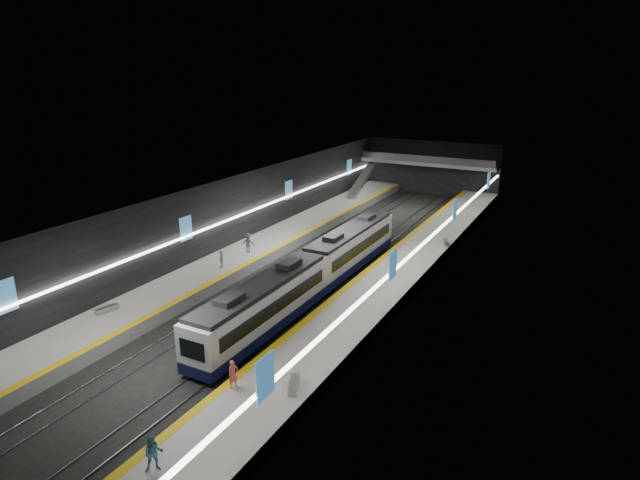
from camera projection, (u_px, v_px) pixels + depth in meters
The scene contains 26 objects.
ground at pixel (324, 266), 52.01m from camera, with size 70.00×70.00×0.00m, color black.
ceiling at pixel (324, 185), 49.54m from camera, with size 20.00×70.00×0.04m, color beige.
wall_left at pixel (238, 213), 55.23m from camera, with size 0.04×70.00×8.00m, color black.
wall_right at pixel (426, 242), 46.31m from camera, with size 0.04×70.00×8.00m, color black.
wall_back at pixel (432, 168), 80.17m from camera, with size 20.00×0.04×8.00m, color black.
platform_left at pixel (259, 249), 55.20m from camera, with size 5.00×70.00×1.00m, color slate.
tile_surface_left at pixel (259, 244), 55.04m from camera, with size 5.00×70.00×0.02m, color #9E9E99.
tactile_strip_left at pixel (277, 247), 54.06m from camera, with size 0.60×70.00×0.02m, color yellow.
platform_right at pixel (397, 274), 48.51m from camera, with size 5.00×70.00×1.00m, color slate.
tile_surface_right at pixel (397, 269), 48.35m from camera, with size 5.00×70.00×0.02m, color #9E9E99.
tactile_strip_right at pixel (375, 265), 49.33m from camera, with size 0.60×70.00×0.02m, color yellow.
rails at pixel (324, 265), 51.99m from camera, with size 6.52×70.00×0.12m.
train at pixel (313, 271), 44.52m from camera, with size 2.69×30.04×3.60m.
ad_posters at pixel (329, 219), 51.46m from camera, with size 19.94×53.50×2.20m.
cove_light_left at pixel (240, 215), 55.21m from camera, with size 0.25×68.60×0.12m, color white.
cove_light_right at pixel (423, 243), 46.47m from camera, with size 0.25×68.60×0.12m, color white.
mezzanine_bridge at pixel (428, 163), 78.11m from camera, with size 20.00×3.00×1.50m.
escalator at pixel (361, 181), 76.30m from camera, with size 1.20×8.00×0.60m, color #99999E.
bench_left_near at pixel (107, 309), 39.86m from camera, with size 0.47×1.69×0.41m, color #99999E.
bench_left_far at pixel (352, 192), 76.91m from camera, with size 0.57×2.06×0.50m, color #99999E.
bench_right_near at pixel (294, 385), 30.38m from camera, with size 0.51×1.83×0.45m, color #99999E.
bench_right_far at pixel (446, 242), 55.02m from camera, with size 0.48×1.73×0.42m, color #99999E.
passenger_right_a at pixel (233, 375), 30.25m from camera, with size 0.62×0.41×1.69m, color #D15C4E.
passenger_right_b at pixel (154, 454), 23.97m from camera, with size 0.87×0.68×1.80m, color #5193B0.
passenger_left_a at pixel (221, 259), 48.48m from camera, with size 0.93×0.39×1.58m, color beige.
passenger_left_b at pixel (248, 243), 52.39m from camera, with size 1.27×0.73×1.96m, color #404148.
Camera 1 is at (22.51, -43.17, 18.46)m, focal length 30.00 mm.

